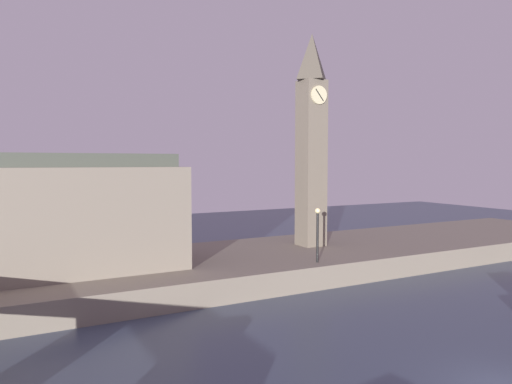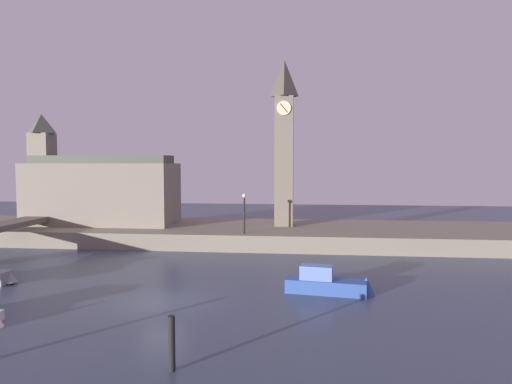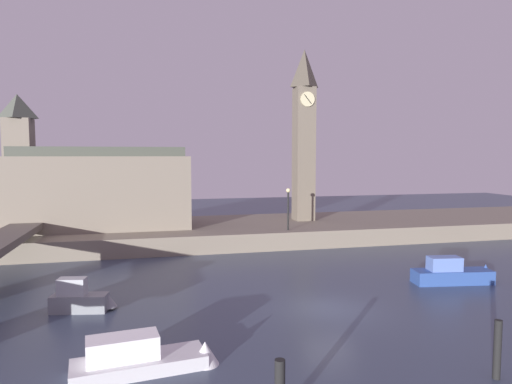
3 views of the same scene
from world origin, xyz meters
The scene contains 7 objects.
ground_plane centered at (0.00, 0.00, 0.00)m, with size 120.00×120.00×0.00m, color #384256.
far_embankment centered at (0.00, 20.00, 0.75)m, with size 70.00×12.00×1.50m, color slate.
clock_tower centered at (5.84, 20.72, 9.98)m, with size 2.00×2.06×16.37m.
parliament_hall centered at (-13.33, 20.09, 5.05)m, with size 15.02×5.93×11.33m.
streetlamp centered at (2.56, 15.22, 3.74)m, with size 0.36×0.36×3.56m.
mooring_post_right centered at (2.91, -8.13, 1.05)m, with size 0.26×0.26×2.11m, color black.
boat_tour_blue centered at (9.54, 2.64, 0.57)m, with size 5.53×2.04×1.81m.
Camera 2 is at (7.76, -24.06, 7.80)m, focal length 31.51 mm.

